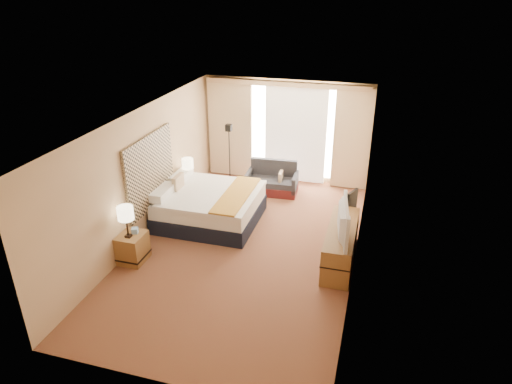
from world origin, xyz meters
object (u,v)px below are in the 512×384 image
(media_dresser, at_px, (341,245))
(nightstand_left, at_px, (133,248))
(bed, at_px, (210,206))
(loveseat, at_px, (272,182))
(nightstand_right, at_px, (188,193))
(television, at_px, (339,220))
(desk_chair, at_px, (346,213))
(lamp_right, at_px, (188,164))
(floor_lamp, at_px, (229,142))
(lamp_left, at_px, (125,214))

(media_dresser, bearing_deg, nightstand_left, -164.16)
(bed, relative_size, loveseat, 1.60)
(nightstand_right, height_order, television, television)
(desk_chair, xyz_separation_m, lamp_right, (-3.64, 0.39, 0.55))
(nightstand_right, relative_size, bed, 0.27)
(desk_chair, bearing_deg, loveseat, 164.79)
(floor_lamp, bearing_deg, television, -45.56)
(loveseat, height_order, lamp_left, lamp_left)
(loveseat, height_order, television, television)
(lamp_right, bearing_deg, media_dresser, -22.30)
(nightstand_left, xyz_separation_m, lamp_right, (0.02, 2.56, 0.70))
(lamp_left, bearing_deg, loveseat, 64.86)
(nightstand_right, distance_m, lamp_left, 2.68)
(media_dresser, distance_m, loveseat, 3.26)
(floor_lamp, relative_size, television, 1.39)
(media_dresser, bearing_deg, bed, 164.67)
(loveseat, distance_m, desk_chair, 2.44)
(bed, relative_size, television, 1.79)
(nightstand_right, xyz_separation_m, television, (3.65, -1.78, 0.75))
(nightstand_right, height_order, loveseat, loveseat)
(loveseat, distance_m, television, 3.59)
(media_dresser, relative_size, desk_chair, 1.86)
(media_dresser, height_order, lamp_left, lamp_left)
(nightstand_left, height_order, television, television)
(media_dresser, relative_size, television, 1.58)
(loveseat, xyz_separation_m, floor_lamp, (-1.17, 0.19, 0.86))
(nightstand_right, xyz_separation_m, lamp_left, (-0.01, -2.57, 0.75))
(loveseat, bearing_deg, lamp_left, -118.65)
(loveseat, bearing_deg, lamp_right, -150.82)
(bed, relative_size, desk_chair, 2.11)
(media_dresser, height_order, bed, bed)
(nightstand_left, relative_size, lamp_right, 1.00)
(desk_chair, height_order, lamp_right, lamp_right)
(nightstand_left, bearing_deg, desk_chair, 30.62)
(bed, distance_m, television, 3.12)
(lamp_left, bearing_deg, nightstand_right, 89.86)
(floor_lamp, height_order, lamp_right, floor_lamp)
(floor_lamp, height_order, television, floor_lamp)
(floor_lamp, xyz_separation_m, television, (3.07, -3.13, -0.08))
(lamp_left, bearing_deg, desk_chair, 31.41)
(nightstand_right, xyz_separation_m, desk_chair, (3.67, -0.33, 0.15))
(desk_chair, bearing_deg, nightstand_right, -162.49)
(media_dresser, relative_size, floor_lamp, 1.14)
(media_dresser, height_order, floor_lamp, floor_lamp)
(nightstand_left, xyz_separation_m, media_dresser, (3.70, 1.05, 0.07))
(nightstand_right, xyz_separation_m, floor_lamp, (0.58, 1.35, 0.84))
(lamp_left, xyz_separation_m, lamp_right, (0.03, 2.63, -0.05))
(nightstand_right, xyz_separation_m, loveseat, (1.75, 1.16, -0.02))
(nightstand_left, xyz_separation_m, loveseat, (1.75, 3.66, -0.02))
(lamp_right, bearing_deg, floor_lamp, 66.77)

